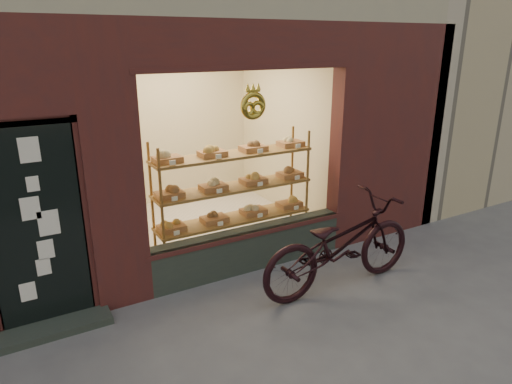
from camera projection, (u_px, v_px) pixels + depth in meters
ground at (320, 375)px, 4.11m from camera, size 90.00×90.00×0.00m
display_shelf at (234, 197)px, 6.15m from camera, size 2.20×0.45×1.70m
bicycle at (340, 244)px, 5.43m from camera, size 2.15×0.75×1.13m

